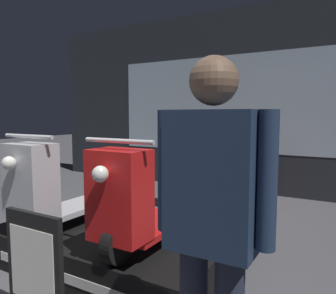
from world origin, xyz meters
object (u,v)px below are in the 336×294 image
(scooter_display_left, at_px, (75,187))
(scooter_display_right, at_px, (157,200))
(scooter_backrow_0, at_px, (192,179))
(scooter_backrow_1, at_px, (243,185))
(person_right_browsing, at_px, (212,215))
(price_sign_board, at_px, (35,272))

(scooter_display_left, distance_m, scooter_display_right, 0.95)
(scooter_backrow_0, bearing_deg, scooter_backrow_1, 0.00)
(scooter_backrow_1, bearing_deg, person_right_browsing, -75.11)
(scooter_backrow_0, height_order, price_sign_board, scooter_backrow_0)
(scooter_display_left, bearing_deg, scooter_display_right, 0.00)
(scooter_backrow_0, xyz_separation_m, scooter_backrow_1, (0.83, 0.00, 0.00))
(scooter_backrow_0, height_order, person_right_browsing, person_right_browsing)
(scooter_backrow_0, height_order, scooter_backrow_1, same)
(scooter_backrow_1, distance_m, person_right_browsing, 3.48)
(scooter_display_right, bearing_deg, person_right_browsing, -47.27)
(scooter_display_right, relative_size, scooter_backrow_0, 1.00)
(scooter_display_left, xyz_separation_m, person_right_browsing, (1.85, -0.97, 0.28))
(scooter_display_left, distance_m, person_right_browsing, 2.10)
(price_sign_board, bearing_deg, scooter_backrow_1, 85.27)
(scooter_backrow_1, xyz_separation_m, price_sign_board, (-0.28, -3.35, 0.04))
(scooter_backrow_0, bearing_deg, scooter_display_left, -93.20)
(scooter_display_left, height_order, scooter_display_right, same)
(scooter_display_left, bearing_deg, scooter_backrow_0, 86.80)
(scooter_backrow_0, distance_m, person_right_browsing, 3.78)
(scooter_backrow_1, height_order, person_right_browsing, person_right_browsing)
(price_sign_board, bearing_deg, scooter_backrow_0, 99.43)
(scooter_backrow_1, xyz_separation_m, person_right_browsing, (0.88, -3.32, 0.58))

